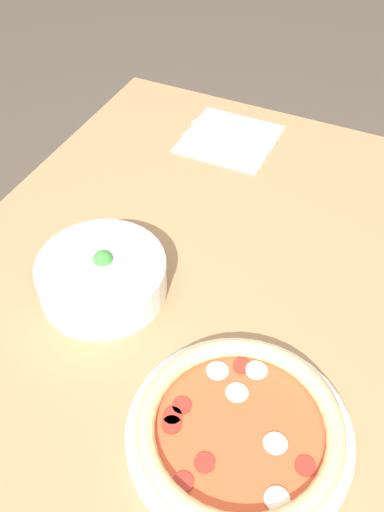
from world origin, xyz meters
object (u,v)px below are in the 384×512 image
object	(u,v)px
pizza	(240,429)
bowl	(102,275)
fork	(225,144)
knife	(237,133)

from	to	relation	value
pizza	bowl	distance (m)	0.33
pizza	bowl	size ratio (longest dim) A/B	1.45
pizza	bowl	bearing A→B (deg)	64.04
pizza	fork	xyz separation A→B (m)	(0.60, 0.27, -0.01)
fork	knife	bearing A→B (deg)	-97.65
fork	knife	distance (m)	0.05
pizza	knife	bearing A→B (deg)	21.98
pizza	knife	size ratio (longest dim) A/B	1.53
fork	knife	size ratio (longest dim) A/B	0.97
bowl	knife	xyz separation A→B (m)	(0.51, -0.03, -0.03)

